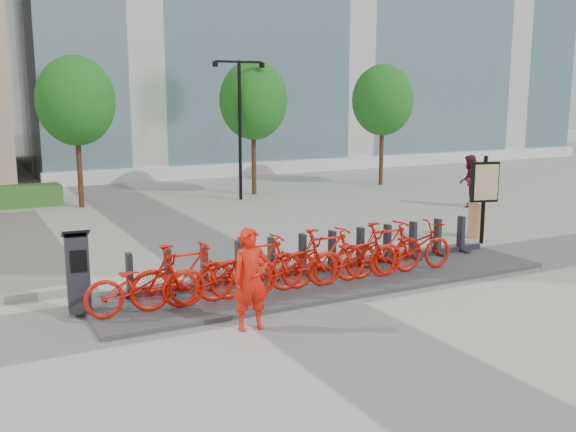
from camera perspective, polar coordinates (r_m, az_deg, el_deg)
name	(u,v)px	position (r m, az deg, el deg)	size (l,w,h in m)	color
ground	(278,295)	(12.31, -0.90, -7.03)	(120.00, 120.00, 0.00)	#9C9B8F
tree_1	(76,101)	(22.80, -18.35, 9.68)	(2.60, 2.60, 5.10)	#3E2617
tree_2	(253,101)	(24.72, -3.10, 10.21)	(2.60, 2.60, 5.10)	#3E2617
tree_3	(383,100)	(27.76, 8.42, 10.14)	(2.60, 2.60, 5.10)	#3E2617
streetlamp	(240,114)	(23.41, -4.32, 9.06)	(2.00, 0.20, 5.00)	black
dock_pad	(328,280)	(13.15, 3.60, -5.71)	(9.60, 2.40, 0.08)	#3F3E40
dock_rail_posts	(319,253)	(13.46, 2.79, -3.28)	(8.02, 0.50, 0.85)	#232329
bike_0	(143,283)	(11.21, -12.81, -5.86)	(0.69, 1.97, 1.04)	#B71105
bike_1	(183,275)	(11.39, -9.31, -5.18)	(0.54, 1.91, 1.15)	#B71105
bike_2	(222,273)	(11.64, -5.92, -5.05)	(0.69, 1.97, 1.04)	#B71105
bike_3	(258,265)	(11.90, -2.70, -4.38)	(0.54, 1.91, 1.15)	#B71105
bike_4	(292,263)	(12.22, 0.37, -4.24)	(0.69, 1.97, 1.04)	#B71105
bike_5	(325,256)	(12.55, 3.28, -3.59)	(0.54, 1.91, 1.15)	#B71105
bike_6	(356,255)	(12.94, 6.03, -3.46)	(0.69, 1.97, 1.04)	#B71105
bike_7	(385,248)	(13.33, 8.61, -2.86)	(0.54, 1.91, 1.15)	#B71105
bike_8	(413,247)	(13.77, 11.03, -2.75)	(0.69, 1.97, 1.04)	#B71105
kiosk	(78,272)	(11.52, -18.18, -4.77)	(0.47, 0.41, 1.45)	#232329
worker_red	(251,279)	(10.34, -3.31, -5.64)	(0.61, 0.40, 1.67)	red
pedestrian	(469,181)	(22.82, 15.78, 3.02)	(0.87, 0.68, 1.79)	maroon
construction_barrel	(477,220)	(17.89, 16.49, -0.33)	(0.50, 0.50, 0.96)	orange
map_sign	(485,186)	(17.05, 17.08, 2.58)	(0.74, 0.31, 2.26)	black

